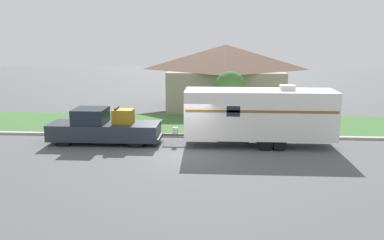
{
  "coord_description": "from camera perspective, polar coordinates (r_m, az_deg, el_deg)",
  "views": [
    {
      "loc": [
        1.61,
        -21.38,
        6.11
      ],
      "look_at": [
        0.14,
        1.95,
        1.4
      ],
      "focal_mm": 40.0,
      "sensor_mm": 36.0,
      "label": 1
    }
  ],
  "objects": [
    {
      "name": "tree_in_yard",
      "position": [
        28.41,
        5.11,
        4.4
      ],
      "size": [
        2.04,
        2.04,
        3.72
      ],
      "color": "brown",
      "rests_on": "ground_plane"
    },
    {
      "name": "curb_strip",
      "position": [
        25.89,
        -0.07,
        -2.1
      ],
      "size": [
        80.0,
        0.3,
        0.14
      ],
      "color": "beige",
      "rests_on": "ground_plane"
    },
    {
      "name": "lawn_strip",
      "position": [
        29.46,
        0.39,
        -0.55
      ],
      "size": [
        80.0,
        7.0,
        0.03
      ],
      "color": "#3D6B33",
      "rests_on": "ground_plane"
    },
    {
      "name": "pickup_truck",
      "position": [
        24.78,
        -11.75,
        -1.03
      ],
      "size": [
        6.32,
        2.07,
        2.08
      ],
      "color": "black",
      "rests_on": "ground_plane"
    },
    {
      "name": "ground_plane",
      "position": [
        22.29,
        -0.68,
        -4.52
      ],
      "size": [
        120.0,
        120.0,
        0.0
      ],
      "primitive_type": "plane",
      "color": "#515456"
    },
    {
      "name": "mailbox",
      "position": [
        27.09,
        -9.47,
        0.52
      ],
      "size": [
        0.48,
        0.2,
        1.4
      ],
      "color": "brown",
      "rests_on": "ground_plane"
    },
    {
      "name": "house_across_street",
      "position": [
        36.44,
        4.48,
        6.03
      ],
      "size": [
        10.04,
        8.05,
        5.25
      ],
      "color": "gray",
      "rests_on": "ground_plane"
    },
    {
      "name": "travel_trailer",
      "position": [
        23.83,
        8.97,
        0.82
      ],
      "size": [
        9.43,
        2.43,
        3.39
      ],
      "color": "black",
      "rests_on": "ground_plane"
    }
  ]
}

